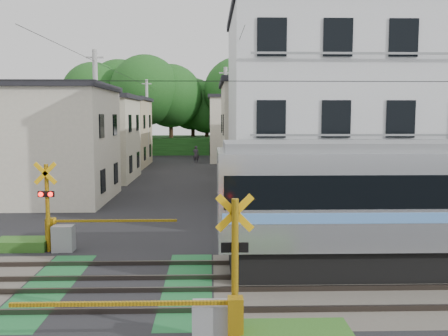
{
  "coord_description": "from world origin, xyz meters",
  "views": [
    {
      "loc": [
        2.52,
        -13.2,
        4.61
      ],
      "look_at": [
        3.02,
        5.0,
        2.71
      ],
      "focal_mm": 40.0,
      "sensor_mm": 36.0,
      "label": 1
    }
  ],
  "objects_px": {
    "crossing_signal_near": "(214,313)",
    "pedestrian": "(196,154)",
    "apartment_block": "(341,115)",
    "crossing_signal_far": "(61,231)"
  },
  "relations": [
    {
      "from": "crossing_signal_near",
      "to": "pedestrian",
      "type": "distance_m",
      "value": 39.37
    },
    {
      "from": "crossing_signal_near",
      "to": "apartment_block",
      "type": "xyz_separation_m",
      "value": [
        5.91,
        13.15,
        3.94
      ]
    },
    {
      "from": "crossing_signal_far",
      "to": "pedestrian",
      "type": "xyz_separation_m",
      "value": [
        3.7,
        32.04,
        0.14
      ]
    },
    {
      "from": "crossing_signal_near",
      "to": "pedestrian",
      "type": "xyz_separation_m",
      "value": [
        -1.47,
        39.34,
        0.14
      ]
    },
    {
      "from": "crossing_signal_far",
      "to": "pedestrian",
      "type": "height_order",
      "value": "crossing_signal_far"
    },
    {
      "from": "crossing_signal_near",
      "to": "pedestrian",
      "type": "relative_size",
      "value": 2.79
    },
    {
      "from": "apartment_block",
      "to": "crossing_signal_far",
      "type": "bearing_deg",
      "value": -152.22
    },
    {
      "from": "crossing_signal_far",
      "to": "pedestrian",
      "type": "bearing_deg",
      "value": 83.41
    },
    {
      "from": "crossing_signal_far",
      "to": "crossing_signal_near",
      "type": "bearing_deg",
      "value": -54.71
    },
    {
      "from": "crossing_signal_near",
      "to": "crossing_signal_far",
      "type": "distance_m",
      "value": 8.95
    }
  ]
}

